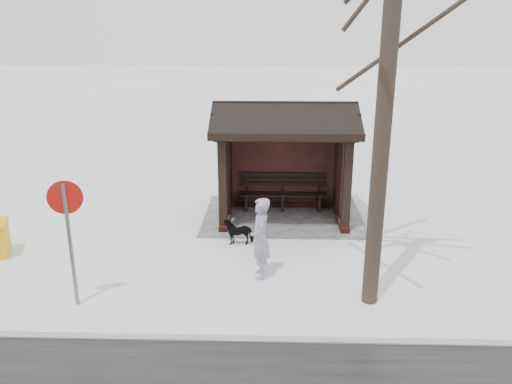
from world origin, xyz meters
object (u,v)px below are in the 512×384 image
bus_shelter (284,137)px  dog (239,231)px  pedestrian (260,238)px  road_sign (67,217)px

bus_shelter → dog: bearing=59.3°
bus_shelter → dog: bus_shelter is taller
pedestrian → dog: 1.81m
pedestrian → dog: size_ratio=2.40×
pedestrian → dog: bearing=-166.6°
bus_shelter → pedestrian: bus_shelter is taller
road_sign → dog: bearing=-148.5°
pedestrian → road_sign: (3.30, 1.17, 0.86)m
dog → road_sign: size_ratio=0.30×
bus_shelter → road_sign: bearing=50.3°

